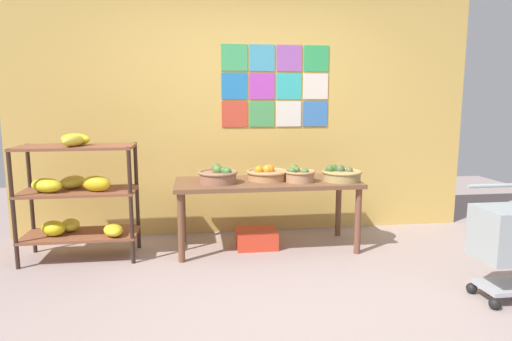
# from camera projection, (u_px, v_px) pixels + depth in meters

# --- Properties ---
(ground) EXTENTS (9.67, 9.67, 0.00)m
(ground) POSITION_uv_depth(u_px,v_px,m) (278.00, 306.00, 3.14)
(ground) COLOR gray
(back_wall_with_art) EXTENTS (4.94, 0.07, 2.97)m
(back_wall_with_art) POSITION_uv_depth(u_px,v_px,m) (247.00, 96.00, 4.73)
(back_wall_with_art) COLOR #D6AC52
(back_wall_with_art) RESTS_ON ground
(banana_shelf_unit) EXTENTS (1.01, 0.51, 1.14)m
(banana_shelf_unit) POSITION_uv_depth(u_px,v_px,m) (76.00, 192.00, 3.99)
(banana_shelf_unit) COLOR #322019
(banana_shelf_unit) RESTS_ON ground
(display_table) EXTENTS (1.76, 0.69, 0.67)m
(display_table) POSITION_uv_depth(u_px,v_px,m) (267.00, 188.00, 4.29)
(display_table) COLOR brown
(display_table) RESTS_ON ground
(fruit_basket_centre) EXTENTS (0.38, 0.38, 0.15)m
(fruit_basket_centre) POSITION_uv_depth(u_px,v_px,m) (341.00, 174.00, 4.26)
(fruit_basket_centre) COLOR tan
(fruit_basket_centre) RESTS_ON display_table
(fruit_basket_right) EXTENTS (0.37, 0.37, 0.17)m
(fruit_basket_right) POSITION_uv_depth(u_px,v_px,m) (218.00, 175.00, 4.15)
(fruit_basket_right) COLOR #94634A
(fruit_basket_right) RESTS_ON display_table
(fruit_basket_left) EXTENTS (0.41, 0.41, 0.15)m
(fruit_basket_left) POSITION_uv_depth(u_px,v_px,m) (267.00, 174.00, 4.31)
(fruit_basket_left) COLOR #B47F4F
(fruit_basket_left) RESTS_ON display_table
(fruit_basket_back_right) EXTENTS (0.29, 0.29, 0.16)m
(fruit_basket_back_right) POSITION_uv_depth(u_px,v_px,m) (299.00, 175.00, 4.21)
(fruit_basket_back_right) COLOR #AB7D57
(fruit_basket_back_right) RESTS_ON display_table
(produce_crate_under_table) EXTENTS (0.39, 0.30, 0.18)m
(produce_crate_under_table) POSITION_uv_depth(u_px,v_px,m) (256.00, 238.00, 4.36)
(produce_crate_under_table) COLOR red
(produce_crate_under_table) RESTS_ON ground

